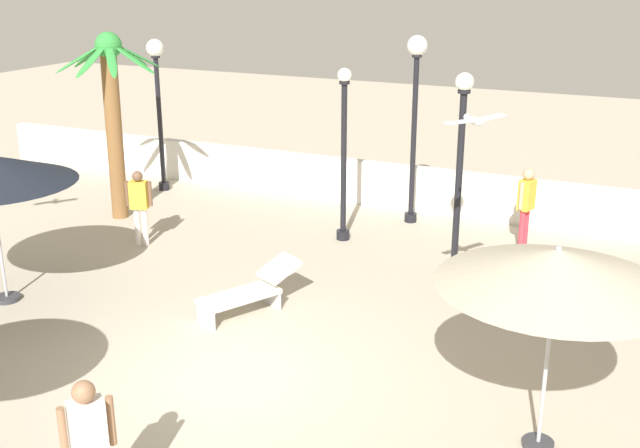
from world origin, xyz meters
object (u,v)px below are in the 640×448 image
object	(u,v)px
guest_3	(89,440)
seagull_0	(474,120)
lamp_post_2	(344,150)
patio_umbrella_0	(557,268)
lounge_chair_0	(250,290)
lamp_post_0	(459,173)
lamp_post_1	(158,89)
guest_1	(526,201)
palm_tree_0	(112,103)
lamp_post_3	(415,97)
guest_0	(139,201)

from	to	relation	value
guest_3	seagull_0	bearing A→B (deg)	65.75
guest_3	lamp_post_2	bearing A→B (deg)	97.12
seagull_0	patio_umbrella_0	bearing A→B (deg)	-53.05
lamp_post_2	lounge_chair_0	distance (m)	4.32
lamp_post_0	lamp_post_1	size ratio (longest dim) A/B	1.02
patio_umbrella_0	lamp_post_2	world-z (taller)	lamp_post_2
lounge_chair_0	guest_1	xyz separation A→B (m)	(3.63, 5.00, 0.66)
seagull_0	lamp_post_0	bearing A→B (deg)	108.38
palm_tree_0	lamp_post_1	size ratio (longest dim) A/B	1.10
patio_umbrella_0	guest_1	world-z (taller)	patio_umbrella_0
lamp_post_2	lamp_post_3	bearing A→B (deg)	61.85
guest_3	lamp_post_1	bearing A→B (deg)	122.51
patio_umbrella_0	lamp_post_0	distance (m)	4.81
palm_tree_0	lamp_post_1	bearing A→B (deg)	101.25
patio_umbrella_0	palm_tree_0	distance (m)	11.69
lamp_post_3	patio_umbrella_0	bearing A→B (deg)	-61.23
palm_tree_0	seagull_0	distance (m)	9.51
lamp_post_0	lamp_post_1	bearing A→B (deg)	159.43
lamp_post_0	seagull_0	size ratio (longest dim) A/B	4.05
lamp_post_3	guest_0	world-z (taller)	lamp_post_3
palm_tree_0	guest_0	bearing A→B (deg)	-40.03
guest_1	guest_3	world-z (taller)	guest_1
lamp_post_2	guest_1	bearing A→B (deg)	14.96
palm_tree_0	guest_1	distance (m)	9.27
patio_umbrella_0	guest_1	distance (m)	7.20
palm_tree_0	guest_3	xyz separation A→B (m)	(6.48, -8.57, -1.63)
lamp_post_0	lounge_chair_0	world-z (taller)	lamp_post_0
guest_1	guest_3	size ratio (longest dim) A/B	1.00
lamp_post_3	guest_3	size ratio (longest dim) A/B	2.42
lamp_post_1	lamp_post_2	world-z (taller)	lamp_post_1
lamp_post_0	guest_3	distance (m)	7.92
patio_umbrella_0	lounge_chair_0	size ratio (longest dim) A/B	1.47
lamp_post_0	guest_3	xyz separation A→B (m)	(-1.73, -7.64, -1.15)
lounge_chair_0	seagull_0	world-z (taller)	seagull_0
guest_0	guest_3	xyz separation A→B (m)	(4.87, -7.22, 0.08)
lamp_post_1	patio_umbrella_0	bearing A→B (deg)	-34.38
palm_tree_0	guest_3	size ratio (longest dim) A/B	2.44
guest_0	lamp_post_2	bearing A→B (deg)	29.88
lamp_post_0	patio_umbrella_0	bearing A→B (deg)	-61.82
guest_3	guest_0	bearing A→B (deg)	124.00
guest_3	lamp_post_3	bearing A→B (deg)	91.16
palm_tree_0	lamp_post_2	world-z (taller)	palm_tree_0
lamp_post_3	lamp_post_0	bearing A→B (deg)	-60.52
lamp_post_0	lamp_post_2	bearing A→B (deg)	149.57
lamp_post_2	seagull_0	size ratio (longest dim) A/B	3.76
guest_1	guest_3	distance (m)	10.61
patio_umbrella_0	lamp_post_0	bearing A→B (deg)	118.18
guest_1	guest_0	bearing A→B (deg)	-157.11
lamp_post_0	guest_1	xyz separation A→B (m)	(0.74, 2.68, -1.15)
lamp_post_2	patio_umbrella_0	bearing A→B (deg)	-48.96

